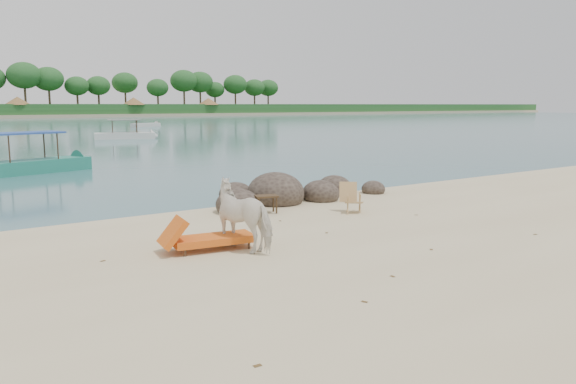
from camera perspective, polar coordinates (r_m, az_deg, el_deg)
name	(u,v)px	position (r m, az deg, el deg)	size (l,w,h in m)	color
boulders	(284,195)	(17.01, -0.39, -0.30)	(6.37, 2.92, 1.25)	#302620
cow	(246,216)	(11.46, -4.29, -2.43)	(0.76, 1.66, 1.40)	white
side_table	(266,206)	(15.18, -2.22, -1.38)	(0.61, 0.39, 0.49)	#312013
lounge_chair	(213,236)	(11.51, -7.63, -4.45)	(2.05, 0.72, 0.62)	orange
deck_chair	(354,199)	(15.34, 6.71, -0.70)	(0.52, 0.57, 0.82)	tan
boat_near	(27,139)	(27.01, -25.00, 4.91)	(6.01, 1.35, 2.93)	#217B66
boat_mid	(124,123)	(51.42, -16.29, 6.79)	(5.71, 1.28, 2.79)	silver
boat_far	(146,124)	(79.35, -14.25, 6.68)	(5.00, 1.13, 0.58)	beige
dead_leaves	(334,251)	(11.44, 4.70, -6.03)	(8.85, 6.58, 0.00)	brown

